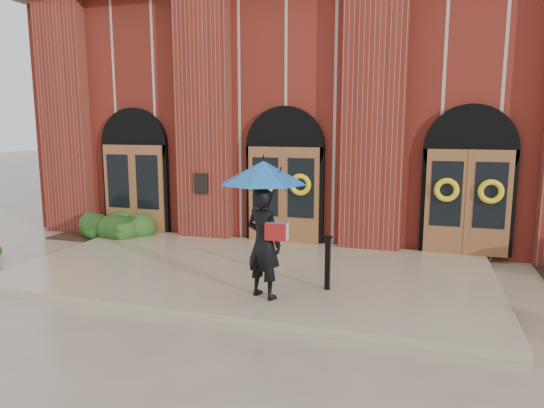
% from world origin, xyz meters
% --- Properties ---
extents(ground, '(90.00, 90.00, 0.00)m').
position_xyz_m(ground, '(0.00, 0.00, 0.00)').
color(ground, gray).
rests_on(ground, ground).
extents(landing, '(10.00, 5.30, 0.15)m').
position_xyz_m(landing, '(0.00, 0.15, 0.07)').
color(landing, gray).
rests_on(landing, ground).
extents(church_building, '(16.20, 12.53, 7.00)m').
position_xyz_m(church_building, '(0.00, 8.78, 3.50)').
color(church_building, maroon).
rests_on(church_building, ground).
extents(man_with_umbrella, '(2.02, 2.02, 2.45)m').
position_xyz_m(man_with_umbrella, '(0.82, -1.47, 1.86)').
color(man_with_umbrella, black).
rests_on(man_with_umbrella, landing).
extents(metal_post, '(0.15, 0.15, 1.02)m').
position_xyz_m(metal_post, '(1.84, -0.74, 0.69)').
color(metal_post, black).
rests_on(metal_post, landing).
extents(hedge_wall_left, '(2.76, 1.10, 0.71)m').
position_xyz_m(hedge_wall_left, '(-5.20, 2.20, 0.35)').
color(hedge_wall_left, '#234818').
rests_on(hedge_wall_left, ground).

